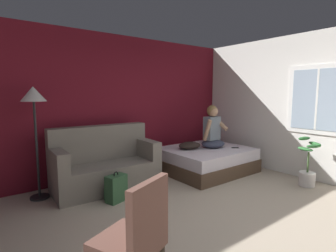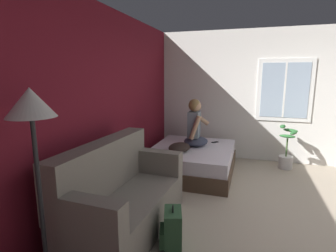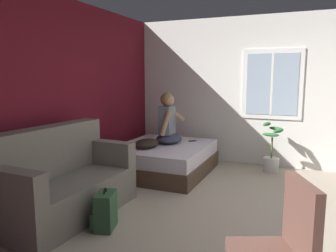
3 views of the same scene
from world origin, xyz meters
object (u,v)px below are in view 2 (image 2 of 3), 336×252
object	(u,v)px
couch	(121,198)
potted_plant	(286,153)
person_seated	(195,127)
throw_pillow	(179,147)
backpack	(172,229)
floor_lamp	(33,124)
cell_phone	(215,142)
bed	(192,160)

from	to	relation	value
couch	potted_plant	world-z (taller)	couch
person_seated	potted_plant	distance (m)	1.86
person_seated	potted_plant	bearing A→B (deg)	-70.55
throw_pillow	potted_plant	distance (m)	2.15
backpack	floor_lamp	distance (m)	1.72
cell_phone	floor_lamp	xyz separation A→B (m)	(-3.53, 0.91, 0.94)
backpack	person_seated	bearing A→B (deg)	6.15
bed	person_seated	size ratio (longest dim) A/B	1.96
backpack	potted_plant	distance (m)	3.25
couch	floor_lamp	bearing A→B (deg)	170.34
bed	floor_lamp	xyz separation A→B (m)	(-3.04, 0.56, 1.19)
person_seated	backpack	xyz separation A→B (m)	(-2.33, -0.25, -0.64)
bed	person_seated	bearing A→B (deg)	-4.54
bed	person_seated	distance (m)	0.62
bed	floor_lamp	size ratio (longest dim) A/B	1.01
bed	potted_plant	distance (m)	1.85
throw_pillow	person_seated	bearing A→B (deg)	-19.91
couch	throw_pillow	bearing A→B (deg)	-7.41
couch	floor_lamp	world-z (taller)	floor_lamp
couch	person_seated	xyz separation A→B (m)	(2.21, -0.40, 0.44)
cell_phone	potted_plant	xyz separation A→B (m)	(0.27, -1.34, -0.18)
person_seated	cell_phone	world-z (taller)	person_seated
cell_phone	bed	bearing A→B (deg)	-86.54
backpack	cell_phone	xyz separation A→B (m)	(2.66, -0.09, 0.29)
throw_pillow	bed	bearing A→B (deg)	-27.24
bed	throw_pillow	size ratio (longest dim) A/B	3.57
bed	couch	bearing A→B (deg)	169.32
person_seated	throw_pillow	size ratio (longest dim) A/B	1.82
bed	backpack	xyz separation A→B (m)	(-2.16, -0.26, -0.04)
backpack	cell_phone	world-z (taller)	cell_phone
couch	throw_pillow	distance (m)	1.75
potted_plant	person_seated	bearing A→B (deg)	109.45
throw_pillow	floor_lamp	world-z (taller)	floor_lamp
backpack	throw_pillow	size ratio (longest dim) A/B	0.95
throw_pillow	floor_lamp	xyz separation A→B (m)	(-2.73, 0.40, 0.88)
couch	potted_plant	bearing A→B (deg)	-36.49
cell_phone	potted_plant	distance (m)	1.38
floor_lamp	person_seated	bearing A→B (deg)	-10.04
cell_phone	floor_lamp	size ratio (longest dim) A/B	0.08
throw_pillow	potted_plant	bearing A→B (deg)	-59.92
couch	person_seated	size ratio (longest dim) A/B	1.98
cell_phone	potted_plant	bearing A→B (deg)	50.28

